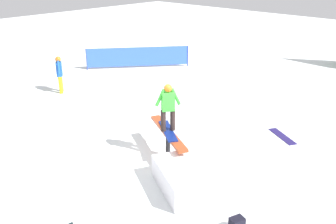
{
  "coord_description": "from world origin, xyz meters",
  "views": [
    {
      "loc": [
        -6.63,
        7.09,
        5.44
      ],
      "look_at": [
        0.0,
        0.0,
        1.42
      ],
      "focal_mm": 40.0,
      "sensor_mm": 36.0,
      "label": 1
    }
  ],
  "objects_px": {
    "bystander_blue": "(60,72)",
    "loose_snowboard_navy": "(282,136)",
    "rail_feature": "(168,135)",
    "main_rider_on_rail": "(168,108)"
  },
  "relations": [
    {
      "from": "bystander_blue",
      "to": "loose_snowboard_navy",
      "type": "distance_m",
      "value": 9.51
    },
    {
      "from": "rail_feature",
      "to": "loose_snowboard_navy",
      "type": "xyz_separation_m",
      "value": [
        -1.84,
        -3.52,
        -0.68
      ]
    },
    {
      "from": "rail_feature",
      "to": "bystander_blue",
      "type": "distance_m",
      "value": 7.35
    },
    {
      "from": "rail_feature",
      "to": "main_rider_on_rail",
      "type": "bearing_deg",
      "value": 0.0
    },
    {
      "from": "bystander_blue",
      "to": "loose_snowboard_navy",
      "type": "relative_size",
      "value": 1.27
    },
    {
      "from": "main_rider_on_rail",
      "to": "bystander_blue",
      "type": "height_order",
      "value": "main_rider_on_rail"
    },
    {
      "from": "rail_feature",
      "to": "bystander_blue",
      "type": "xyz_separation_m",
      "value": [
        7.28,
        -0.99,
        0.2
      ]
    },
    {
      "from": "main_rider_on_rail",
      "to": "loose_snowboard_navy",
      "type": "xyz_separation_m",
      "value": [
        -1.84,
        -3.52,
        -1.52
      ]
    },
    {
      "from": "main_rider_on_rail",
      "to": "loose_snowboard_navy",
      "type": "relative_size",
      "value": 1.14
    },
    {
      "from": "rail_feature",
      "to": "main_rider_on_rail",
      "type": "height_order",
      "value": "main_rider_on_rail"
    }
  ]
}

